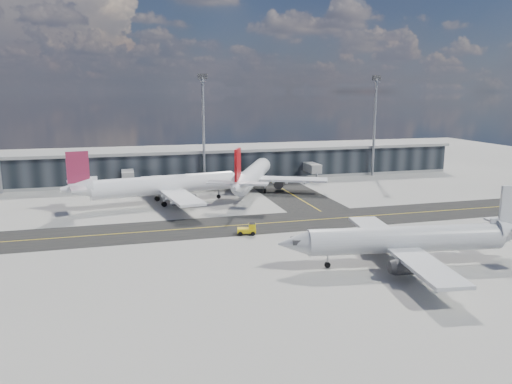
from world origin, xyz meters
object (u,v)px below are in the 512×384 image
(airliner_near, at_px, (409,240))
(baggage_tug, at_px, (248,229))
(airliner_redtail, at_px, (252,175))
(service_van, at_px, (225,183))
(airliner_af, at_px, (162,185))

(airliner_near, distance_m, baggage_tug, 27.76)
(airliner_redtail, height_order, service_van, airliner_redtail)
(baggage_tug, relative_size, service_van, 0.64)
(baggage_tug, bearing_deg, airliner_redtail, 177.89)
(airliner_af, height_order, baggage_tug, airliner_af)
(airliner_af, bearing_deg, airliner_near, 22.67)
(service_van, bearing_deg, airliner_af, -173.87)
(airliner_near, height_order, baggage_tug, airliner_near)
(airliner_af, bearing_deg, airliner_redtail, 98.24)
(airliner_near, xyz_separation_m, service_van, (-12.79, 67.22, -2.94))
(airliner_af, relative_size, baggage_tug, 12.06)
(airliner_near, bearing_deg, airliner_redtail, 16.50)
(airliner_af, bearing_deg, baggage_tug, 14.03)
(airliner_af, relative_size, airliner_redtail, 1.03)
(airliner_redtail, height_order, airliner_near, airliner_redtail)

